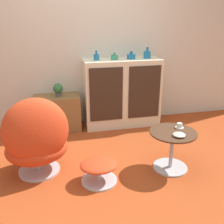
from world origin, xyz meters
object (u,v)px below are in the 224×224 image
Objects in this scene: potted_plant at (58,89)px; ottoman at (99,168)px; sideboard at (122,93)px; vase_leftmost at (96,57)px; teacup at (179,126)px; tv_console at (58,113)px; vase_inner_left at (114,57)px; bowl at (179,135)px; vase_rightmost at (147,54)px; vase_inner_right at (131,56)px; egg_chair at (37,140)px; coffee_table at (172,147)px.

ottoman is at bearing -76.90° from potted_plant.
sideboard is 8.51× the size of vase_leftmost.
teacup is (0.74, -1.32, -0.62)m from vase_leftmost.
tv_console is 4.87× the size of vase_leftmost.
vase_leftmost reaches higher than potted_plant.
vase_inner_left is 1.68m from bowl.
ottoman is 2.04m from vase_rightmost.
bowl is (0.36, -1.53, -0.61)m from vase_inner_left.
vase_rightmost reaches higher than sideboard.
vase_rightmost reaches higher than vase_inner_right.
ottoman is (0.63, -0.28, -0.27)m from egg_chair.
potted_plant is 1.99× the size of teacup.
bowl is at bearing -81.16° from sideboard.
vase_rightmost is (0.26, 0.00, 0.02)m from vase_inner_right.
coffee_table is 1.67m from vase_inner_left.
teacup is at bearing 8.95° from ottoman.
vase_rightmost is at bearing 0.00° from vase_leftmost.
sideboard is at bearing -179.44° from vase_rightmost.
egg_chair is 4.81× the size of potted_plant.
coffee_table is 3.80× the size of vase_leftmost.
vase_rightmost is (1.67, 1.19, 0.69)m from egg_chair.
bowl is (-0.16, -1.53, -0.63)m from vase_rightmost.
coffee_table is 5.40× the size of teacup.
coffee_table is 4.08× the size of vase_inner_right.
coffee_table is at bearing -86.46° from vase_inner_right.
bowl is at bearing -86.32° from vase_inner_right.
tv_console is 1.65m from vase_rightmost.
vase_inner_left reaches higher than tv_console.
egg_chair reaches higher than ottoman.
potted_plant reaches higher than coffee_table.
vase_inner_left is (0.89, -0.01, 0.83)m from tv_console.
tv_console is at bearing 179.09° from sideboard.
vase_leftmost is at bearing 80.69° from ottoman.
sideboard is at bearing 43.05° from egg_chair.
vase_inner_right is 1.33× the size of teacup.
vase_rightmost is 1.70× the size of teacup.
sideboard is 0.70m from vase_leftmost.
vase_inner_right reaches higher than sideboard.
sideboard is 6.08× the size of potted_plant.
vase_leftmost is at bearing 112.54° from bowl.
ottoman is 1.61m from potted_plant.
vase_inner_right is at bearing -0.66° from potted_plant.
tv_console is at bearing 179.22° from vase_inner_left.
tv_console is at bearing 131.21° from coffee_table.
vase_inner_right is at bearing -0.61° from tv_console.
potted_plant is (-1.12, 0.01, -0.45)m from vase_inner_right.
coffee_table is 5.03× the size of vase_inner_left.
tv_console is at bearing 129.18° from bowl.
vase_rightmost is 1.46m from teacup.
sideboard is 0.58m from vase_inner_left.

